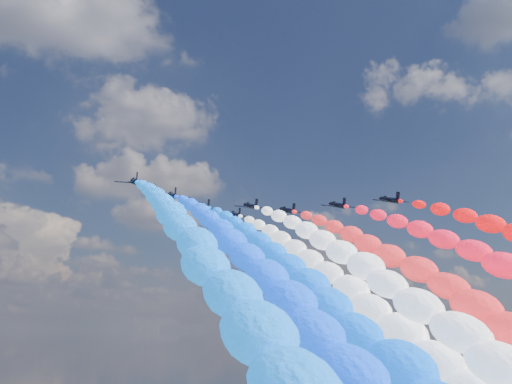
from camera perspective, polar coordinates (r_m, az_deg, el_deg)
name	(u,v)px	position (r m, az deg, el deg)	size (l,w,h in m)	color
jet_0	(135,182)	(138.04, -11.19, 0.95)	(8.81, 11.81, 2.60)	black
trail_0	(187,254)	(79.43, -6.39, -5.76)	(6.56, 109.21, 49.04)	blue
jet_1	(172,196)	(150.82, -7.76, -0.33)	(8.81, 11.81, 2.60)	black
trail_1	(240,266)	(93.27, -1.47, -6.86)	(6.56, 109.21, 49.04)	#0943FF
jet_2	(204,207)	(163.23, -4.80, -1.35)	(8.81, 11.81, 2.60)	black
trail_2	(281,274)	(106.78, 2.35, -7.60)	(6.56, 109.21, 49.04)	#0458F8
jet_3	(251,206)	(162.06, -0.48, -1.31)	(8.81, 11.81, 2.60)	black
trail_3	(353,274)	(107.37, 8.98, -7.48)	(6.56, 109.21, 49.04)	white
jet_4	(235,215)	(174.10, -1.93, -2.11)	(8.81, 11.81, 2.60)	black
trail_4	(320,279)	(118.83, 5.92, -8.06)	(6.56, 109.21, 49.04)	white
jet_5	(288,210)	(167.94, 2.94, -1.70)	(8.81, 11.81, 2.60)	black
trail_5	(403,276)	(114.95, 13.51, -7.62)	(6.56, 109.21, 49.04)	red
jet_6	(338,205)	(162.17, 7.58, -1.21)	(8.81, 11.81, 2.60)	black
trail_6	(488,273)	(111.91, 20.76, -7.02)	(6.56, 109.21, 49.04)	red
jet_7	(390,200)	(157.82, 12.29, -0.71)	(8.81, 11.81, 2.60)	black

